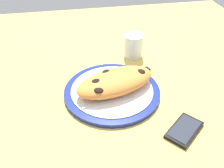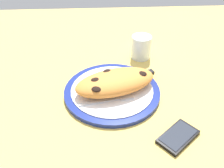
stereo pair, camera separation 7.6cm
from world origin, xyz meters
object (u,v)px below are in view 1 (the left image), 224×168
object	(u,v)px
plate	(112,91)
fork	(114,100)
knife	(129,77)
smartphone	(184,130)
water_glass	(133,47)
calzone	(115,81)

from	to	relation	value
plate	fork	size ratio (longest dim) A/B	1.85
plate	knife	bearing A→B (deg)	35.78
knife	smartphone	distance (cm)	25.80
knife	smartphone	bearing A→B (deg)	-68.71
plate	smartphone	size ratio (longest dim) A/B	2.42
fork	smartphone	bearing A→B (deg)	-40.16
smartphone	water_glass	size ratio (longest dim) A/B	1.43
calzone	water_glass	size ratio (longest dim) A/B	3.19
plate	smartphone	xyz separation A→B (cm)	(16.04, -19.18, -0.24)
plate	calzone	bearing A→B (deg)	20.89
fork	knife	bearing A→B (deg)	55.06
fork	water_glass	bearing A→B (deg)	64.68
plate	knife	xyz separation A→B (cm)	(6.69, 4.82, 1.36)
plate	water_glass	world-z (taller)	water_glass
plate	fork	bearing A→B (deg)	-94.20
plate	calzone	distance (cm)	3.81
calzone	knife	distance (cm)	7.57
fork	knife	size ratio (longest dim) A/B	0.70
fork	smartphone	xyz separation A→B (cm)	(16.43, -13.87, -1.31)
calzone	knife	world-z (taller)	calzone
plate	water_glass	xyz separation A→B (cm)	(12.29, 21.49, 2.99)
plate	fork	xyz separation A→B (cm)	(-0.39, -5.31, 1.07)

